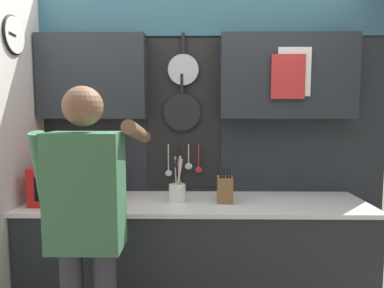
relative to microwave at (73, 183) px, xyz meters
The scene contains 6 objects.
base_cabinet_counter 1.06m from the microwave, ahead, with size 2.45×0.63×0.90m.
back_wall_unit 1.06m from the microwave, 18.07° to the left, with size 3.02×0.23×2.50m.
microwave is the anchor object (origin of this frame).
knife_block 1.10m from the microwave, ahead, with size 0.12×0.15×0.26m.
utensil_crock 0.75m from the microwave, ahead, with size 0.12×0.12×0.34m.
person 0.73m from the microwave, 64.80° to the right, with size 0.54×0.66×1.68m.
Camera 1 is at (0.00, -2.42, 1.56)m, focal length 32.00 mm.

